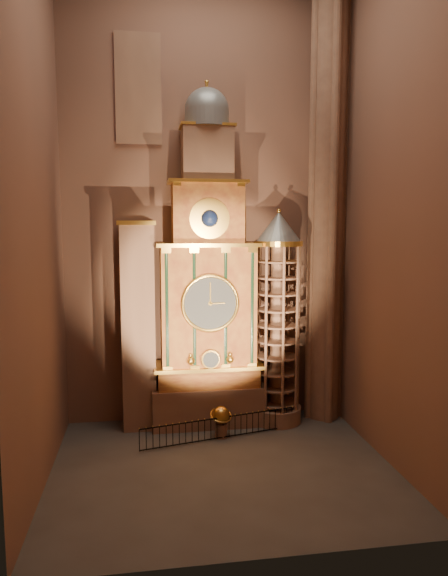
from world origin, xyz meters
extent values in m
plane|color=#383330|center=(0.00, 0.00, 0.00)|extent=(14.00, 14.00, 0.00)
plane|color=brown|center=(0.00, 6.00, 11.00)|extent=(22.00, 0.00, 22.00)
plane|color=brown|center=(-7.00, 0.00, 11.00)|extent=(0.00, 22.00, 22.00)
plane|color=brown|center=(7.00, 0.00, 11.00)|extent=(0.00, 22.00, 22.00)
cube|color=#8C634C|center=(0.00, 5.00, 1.00)|extent=(5.60, 2.20, 2.00)
cube|color=maroon|center=(0.00, 5.00, 2.50)|extent=(5.00, 2.00, 1.00)
cube|color=gold|center=(0.00, 4.95, 3.05)|extent=(5.40, 2.30, 0.18)
cube|color=maroon|center=(0.00, 5.00, 6.00)|extent=(4.60, 2.00, 6.00)
cylinder|color=black|center=(-2.05, 4.14, 6.00)|extent=(0.32, 0.32, 5.60)
cylinder|color=black|center=(-0.75, 4.14, 6.00)|extent=(0.32, 0.32, 5.60)
cylinder|color=black|center=(0.75, 4.14, 6.00)|extent=(0.32, 0.32, 5.60)
cylinder|color=black|center=(2.05, 4.14, 6.00)|extent=(0.32, 0.32, 5.60)
cube|color=gold|center=(0.00, 4.95, 9.05)|extent=(5.00, 2.25, 0.18)
cylinder|color=#2D3033|center=(0.00, 3.99, 6.30)|extent=(2.60, 0.12, 2.60)
torus|color=gold|center=(0.00, 3.94, 6.30)|extent=(2.80, 0.16, 2.80)
cylinder|color=gold|center=(0.00, 3.84, 3.60)|extent=(0.90, 0.10, 0.90)
sphere|color=gold|center=(-0.95, 3.89, 3.55)|extent=(0.36, 0.36, 0.36)
sphere|color=gold|center=(0.95, 3.89, 3.55)|extent=(0.36, 0.36, 0.36)
cube|color=maroon|center=(0.00, 5.00, 10.50)|extent=(3.40, 1.80, 3.00)
sphere|color=#0D1541|center=(0.00, 4.09, 10.30)|extent=(0.80, 0.80, 0.80)
cube|color=gold|center=(0.00, 4.95, 12.05)|extent=(3.80, 2.00, 0.15)
cube|color=#8C634C|center=(0.00, 5.00, 13.30)|extent=(2.40, 1.60, 2.60)
sphere|color=slate|center=(0.00, 5.00, 15.40)|extent=(2.10, 2.10, 2.10)
cylinder|color=gold|center=(0.00, 5.00, 16.30)|extent=(0.14, 0.14, 0.80)
cube|color=#8C634C|center=(-3.40, 5.00, 5.00)|extent=(1.60, 1.40, 10.00)
cube|color=gold|center=(-3.40, 4.58, 3.00)|extent=(1.35, 0.10, 2.10)
cube|color=#471E13|center=(-3.40, 4.52, 3.00)|extent=(1.05, 0.04, 1.75)
cube|color=gold|center=(-3.40, 4.58, 5.60)|extent=(1.35, 0.10, 2.10)
cube|color=#471E13|center=(-3.40, 4.52, 5.60)|extent=(1.05, 0.04, 1.75)
cube|color=gold|center=(-3.40, 4.58, 8.20)|extent=(1.35, 0.10, 2.10)
cube|color=#471E13|center=(-3.40, 4.52, 8.20)|extent=(1.05, 0.04, 1.75)
cube|color=gold|center=(-3.40, 5.00, 10.10)|extent=(1.80, 1.60, 0.20)
cylinder|color=#8C634C|center=(3.50, 4.70, 0.40)|extent=(2.50, 2.50, 0.80)
cylinder|color=#8C634C|center=(3.50, 4.70, 4.90)|extent=(0.70, 0.70, 8.20)
cylinder|color=gold|center=(3.50, 4.70, 9.10)|extent=(2.40, 2.40, 0.25)
cone|color=slate|center=(3.50, 4.70, 9.90)|extent=(2.30, 2.30, 1.50)
sphere|color=gold|center=(3.50, 4.70, 10.70)|extent=(0.20, 0.20, 0.20)
cylinder|color=#8C634C|center=(6.10, 5.00, 11.00)|extent=(1.60, 1.60, 22.00)
cylinder|color=#8C634C|center=(6.90, 5.00, 11.00)|extent=(0.44, 0.44, 22.00)
cylinder|color=#8C634C|center=(5.30, 5.00, 11.00)|extent=(0.44, 0.44, 22.00)
cylinder|color=#8C634C|center=(6.10, 5.80, 11.00)|extent=(0.44, 0.44, 22.00)
cylinder|color=#8C634C|center=(6.10, 4.20, 11.00)|extent=(0.44, 0.44, 22.00)
cube|color=navy|center=(-3.20, 5.94, 16.50)|extent=(2.00, 0.10, 5.00)
cube|color=#8C634C|center=(-3.20, 5.88, 16.50)|extent=(2.20, 0.06, 5.20)
cylinder|color=#8C634C|center=(0.39, 3.12, 0.33)|extent=(0.56, 0.56, 0.66)
sphere|color=#B07B31|center=(0.39, 3.12, 1.08)|extent=(0.84, 0.84, 0.84)
torus|color=#B07B31|center=(0.39, 3.12, 1.08)|extent=(1.26, 1.22, 0.45)
cube|color=black|center=(0.30, 2.84, 1.06)|extent=(7.46, 1.74, 0.04)
cube|color=black|center=(0.30, 2.84, 0.09)|extent=(7.46, 1.74, 0.04)
camera|label=1|loc=(-3.08, -19.95, 9.89)|focal=32.00mm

